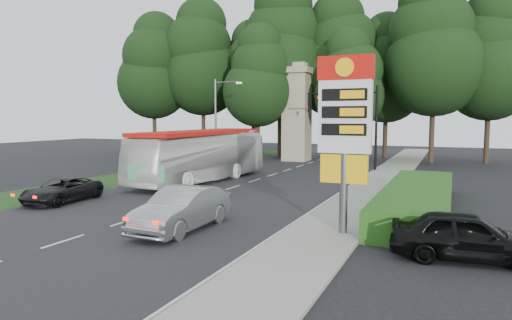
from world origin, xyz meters
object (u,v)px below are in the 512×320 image
at_px(suv_charcoal, 62,190).
at_px(parked_car_black, 467,236).
at_px(gas_station_pylon, 345,120).
at_px(streetlight_signs, 218,118).
at_px(transit_bus, 201,156).
at_px(traffic_signal_mast, 361,116).
at_px(sedan_silver, 182,209).
at_px(monument, 297,112).

xyz_separation_m(suv_charcoal, parked_car_black, (19.70, -2.34, 0.15)).
bearing_deg(gas_station_pylon, parked_car_black, -19.16).
height_order(streetlight_signs, parked_car_black, streetlight_signs).
relative_size(transit_bus, suv_charcoal, 2.79).
xyz_separation_m(traffic_signal_mast, streetlight_signs, (-12.67, -1.99, -0.23)).
xyz_separation_m(gas_station_pylon, sedan_silver, (-6.16, -1.74, -3.58)).
bearing_deg(transit_bus, suv_charcoal, -100.28).
relative_size(traffic_signal_mast, streetlight_signs, 0.90).
height_order(monument, suv_charcoal, monument).
relative_size(streetlight_signs, parked_car_black, 1.70).
height_order(traffic_signal_mast, transit_bus, traffic_signal_mast).
xyz_separation_m(traffic_signal_mast, suv_charcoal, (-11.88, -21.16, -4.03)).
height_order(suv_charcoal, parked_car_black, parked_car_black).
relative_size(monument, sedan_silver, 1.92).
height_order(monument, sedan_silver, monument).
bearing_deg(sedan_silver, traffic_signal_mast, 83.87).
distance_m(traffic_signal_mast, streetlight_signs, 12.83).
distance_m(traffic_signal_mast, monument, 9.76).
distance_m(gas_station_pylon, transit_bus, 16.79).
relative_size(gas_station_pylon, transit_bus, 0.53).
bearing_deg(monument, transit_bus, -94.60).
bearing_deg(traffic_signal_mast, streetlight_signs, -171.08).
height_order(transit_bus, suv_charcoal, transit_bus).
xyz_separation_m(monument, parked_car_black, (15.50, -29.50, -4.31)).
relative_size(gas_station_pylon, sedan_silver, 1.31).
relative_size(traffic_signal_mast, monument, 0.72).
bearing_deg(parked_car_black, monument, 22.88).
distance_m(traffic_signal_mast, parked_car_black, 25.07).
relative_size(gas_station_pylon, suv_charcoal, 1.47).
bearing_deg(transit_bus, streetlight_signs, 116.85).
bearing_deg(suv_charcoal, streetlight_signs, 88.76).
bearing_deg(monument, traffic_signal_mast, -38.00).
distance_m(gas_station_pylon, streetlight_signs, 25.74).
bearing_deg(parked_car_black, streetlight_signs, 38.77).
height_order(traffic_signal_mast, monument, monument).
height_order(gas_station_pylon, suv_charcoal, gas_station_pylon).
height_order(gas_station_pylon, transit_bus, gas_station_pylon).
xyz_separation_m(sedan_silver, suv_charcoal, (-9.24, 2.59, -0.22)).
bearing_deg(parked_car_black, suv_charcoal, 78.38).
bearing_deg(gas_station_pylon, sedan_silver, -164.24).
distance_m(gas_station_pylon, suv_charcoal, 15.88).
bearing_deg(streetlight_signs, monument, 58.03).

